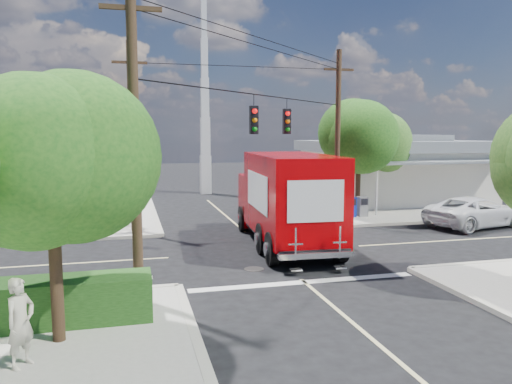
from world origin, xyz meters
name	(u,v)px	position (x,y,z in m)	size (l,w,h in m)	color
ground	(268,252)	(0.00, 0.00, 0.00)	(120.00, 120.00, 0.00)	black
sidewalk_ne	(381,204)	(10.88, 10.88, 0.07)	(14.12, 14.12, 0.14)	#A9A398
sidewalk_nw	(29,217)	(-10.88, 10.88, 0.07)	(14.12, 14.12, 0.14)	#A9A398
road_markings	(279,260)	(0.00, -1.47, 0.01)	(32.00, 32.00, 0.01)	beige
building_ne	(395,169)	(12.50, 11.97, 2.32)	(11.80, 10.20, 4.50)	silver
building_nw	(11,177)	(-12.00, 12.46, 2.22)	(10.80, 10.20, 4.30)	beige
radio_tower	(205,122)	(0.50, 20.00, 5.64)	(0.80, 0.80, 17.00)	silver
tree_sw_front	(50,154)	(-6.99, -7.54, 4.33)	(3.88, 3.78, 6.03)	#422D1C
tree_ne_front	(360,133)	(7.21, 6.76, 4.77)	(4.21, 4.14, 6.66)	#422D1C
tree_ne_back	(382,142)	(9.81, 8.96, 4.19)	(3.77, 3.66, 5.82)	#422D1C
palm_nw_front	(84,127)	(-7.50, 7.50, 5.04)	(3.01, 3.08, 5.59)	#422D1C
palm_nw_back	(46,135)	(-9.50, 9.00, 4.67)	(3.01, 3.08, 5.19)	#422D1C
utility_poles	(222,135)	(-1.58, 1.60, 4.67)	(12.00, 10.68, 9.00)	#473321
picket_fence	(35,294)	(-7.80, -5.60, 0.68)	(5.94, 0.06, 1.00)	silver
hedge_sw	(20,304)	(-8.00, -6.40, 0.69)	(6.20, 1.20, 1.10)	#193F12
vending_boxes	(351,207)	(6.50, 6.20, 0.69)	(1.90, 0.50, 1.10)	red
delivery_truck	(286,199)	(1.03, 0.89, 1.98)	(3.39, 9.19, 3.91)	black
parked_car	(475,212)	(11.70, 2.55, 0.77)	(2.55, 5.53, 1.54)	silver
pedestrian	(21,322)	(-7.54, -8.65, 1.05)	(0.66, 0.44, 1.81)	beige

